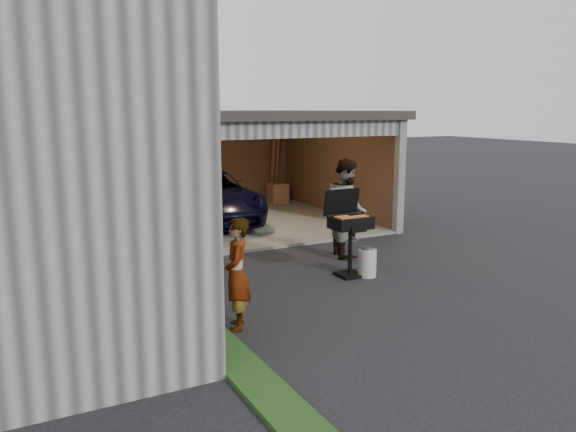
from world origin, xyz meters
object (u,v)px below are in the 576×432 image
(woman, at_px, (237,274))
(propane_tank, at_px, (367,263))
(man, at_px, (346,208))
(plywood_panel, at_px, (163,267))
(hand_truck, at_px, (347,230))
(minivan, at_px, (207,198))
(bbq_grill, at_px, (349,225))

(woman, relative_size, propane_tank, 3.12)
(woman, xyz_separation_m, man, (3.46, 2.58, 0.22))
(man, bearing_deg, plywood_panel, 120.37)
(propane_tank, xyz_separation_m, plywood_panel, (-3.56, 0.45, 0.28))
(plywood_panel, distance_m, hand_truck, 5.22)
(propane_tank, bearing_deg, hand_truck, 64.01)
(man, xyz_separation_m, hand_truck, (0.74, 1.08, -0.76))
(minivan, bearing_deg, bbq_grill, -78.74)
(plywood_panel, bearing_deg, woman, -69.88)
(propane_tank, bearing_deg, minivan, 98.58)
(minivan, xyz_separation_m, hand_truck, (2.12, -3.42, -0.42))
(bbq_grill, relative_size, hand_truck, 1.29)
(propane_tank, height_order, plywood_panel, plywood_panel)
(bbq_grill, height_order, hand_truck, bbq_grill)
(propane_tank, bearing_deg, bbq_grill, 142.33)
(bbq_grill, height_order, plywood_panel, bbq_grill)
(bbq_grill, height_order, propane_tank, bbq_grill)
(minivan, xyz_separation_m, woman, (-2.08, -7.08, 0.12))
(woman, relative_size, plywood_panel, 1.44)
(man, relative_size, plywood_panel, 1.85)
(propane_tank, xyz_separation_m, hand_truck, (1.22, 2.51, -0.02))
(minivan, distance_m, bbq_grill, 5.77)
(minivan, bearing_deg, man, -68.01)
(hand_truck, bearing_deg, bbq_grill, -133.94)
(plywood_panel, bearing_deg, propane_tank, -7.19)
(woman, distance_m, man, 4.32)
(plywood_panel, bearing_deg, hand_truck, 23.32)
(minivan, relative_size, propane_tank, 9.48)
(man, xyz_separation_m, propane_tank, (-0.49, -1.43, -0.74))
(minivan, bearing_deg, propane_tank, -76.49)
(woman, bearing_deg, hand_truck, 154.41)
(hand_truck, bearing_deg, propane_tank, -127.22)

